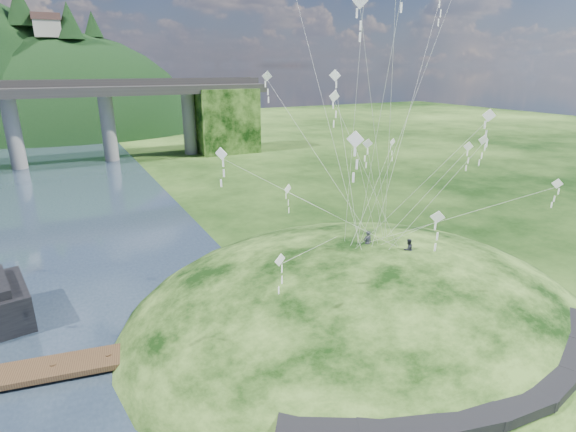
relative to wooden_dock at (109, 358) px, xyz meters
name	(u,v)px	position (x,y,z in m)	size (l,w,h in m)	color
ground	(275,358)	(9.29, -4.17, -0.45)	(320.00, 320.00, 0.00)	black
grass_hill	(360,330)	(17.29, -2.17, -1.95)	(36.00, 32.00, 13.00)	black
footpath	(494,388)	(16.76, -13.92, 1.64)	(22.29, 5.84, 0.83)	black
wooden_dock	(109,358)	(0.00, 0.00, 0.00)	(14.46, 4.55, 1.02)	#3C2818
kite_flyers	(390,235)	(19.46, -2.26, 5.35)	(2.76, 2.74, 2.00)	#242630
kite_swarm	(371,92)	(16.76, -2.58, 15.39)	(19.99, 17.12, 19.81)	white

